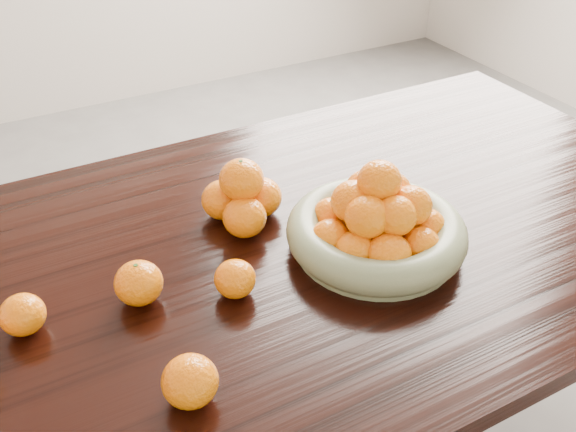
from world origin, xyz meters
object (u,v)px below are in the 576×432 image
dining_table (263,286)px  fruit_bowl (377,225)px  loose_orange_0 (139,283)px  orange_pyramid (242,198)px

dining_table → fruit_bowl: 0.26m
dining_table → fruit_bowl: fruit_bowl is taller
loose_orange_0 → dining_table: bearing=5.6°
fruit_bowl → orange_pyramid: (-0.19, 0.21, 0.00)m
dining_table → orange_pyramid: (0.01, 0.11, 0.15)m
orange_pyramid → loose_orange_0: orange_pyramid is taller
orange_pyramid → loose_orange_0: size_ratio=1.96×
dining_table → orange_pyramid: bearing=83.6°
dining_table → loose_orange_0: 0.28m
fruit_bowl → loose_orange_0: size_ratio=4.10×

